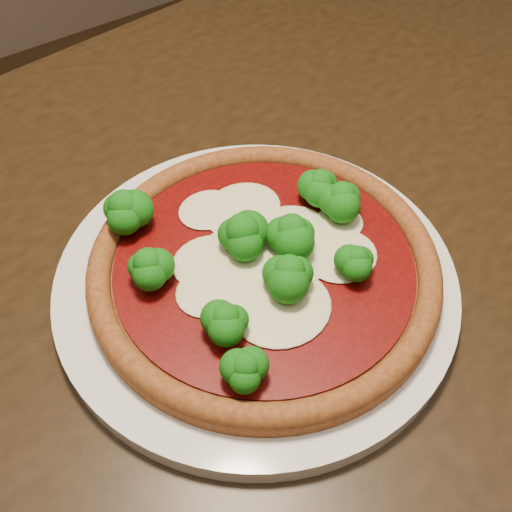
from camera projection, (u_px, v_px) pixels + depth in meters
dining_table at (225, 296)px, 0.62m from camera, size 1.39×0.96×0.75m
plate at (256, 278)px, 0.51m from camera, size 0.35×0.35×0.02m
pizza at (262, 260)px, 0.49m from camera, size 0.31×0.31×0.06m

